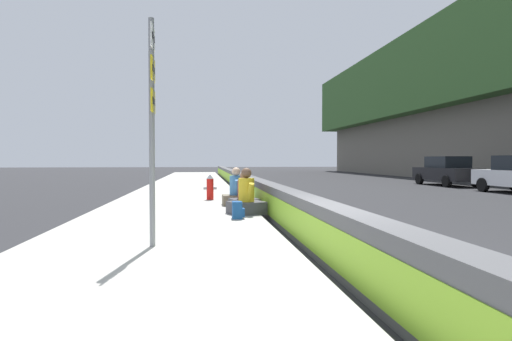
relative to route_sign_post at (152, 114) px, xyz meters
The scene contains 10 objects.
ground_plane 3.57m from the route_sign_post, 106.21° to the right, with size 160.00×160.00×0.00m, color #2B2B2D.
sidewalk_strip 2.30m from the route_sign_post, behind, with size 80.00×4.40×0.14m, color #B5B2A8.
jersey_barrier 3.32m from the route_sign_post, 106.23° to the right, with size 76.00×0.45×0.85m.
route_sign_post is the anchor object (origin of this frame).
fire_hydrant 7.86m from the route_sign_post, ahead, with size 0.26×0.46×0.88m.
seated_person_foreground 4.51m from the route_sign_post, 27.04° to the right, with size 0.95×1.03×1.17m.
seated_person_middle 5.52m from the route_sign_post, 21.92° to the right, with size 0.78×0.87×1.05m.
seated_person_rear 6.33m from the route_sign_post, 17.26° to the right, with size 0.73×0.83×1.14m.
backpack 3.82m from the route_sign_post, 28.85° to the right, with size 0.32×0.28×0.40m.
parked_car_fourth 21.78m from the route_sign_post, 43.45° to the right, with size 4.50×1.95×1.71m.
Camera 1 is at (-5.92, 1.90, 1.52)m, focal length 29.05 mm.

